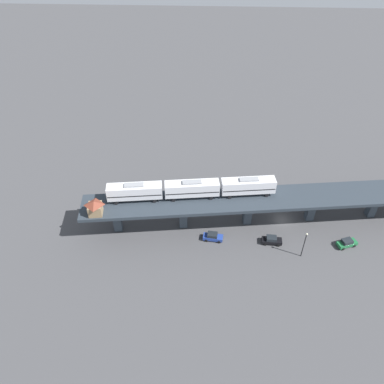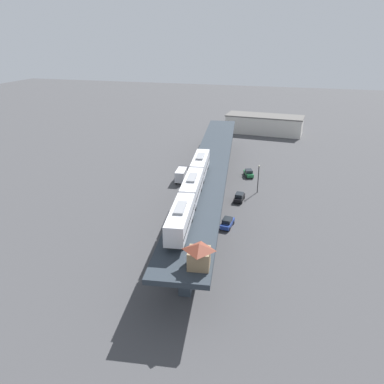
{
  "view_description": "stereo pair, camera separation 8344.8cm",
  "coord_description": "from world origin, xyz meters",
  "px_view_note": "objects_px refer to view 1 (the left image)",
  "views": [
    {
      "loc": [
        65.43,
        -18.0,
        61.95
      ],
      "look_at": [
        1.4,
        -21.35,
        8.87
      ],
      "focal_mm": 35.0,
      "sensor_mm": 36.0,
      "label": 1
    },
    {
      "loc": [
        17.89,
        -81.18,
        35.28
      ],
      "look_at": [
        1.4,
        -21.35,
        8.87
      ],
      "focal_mm": 35.0,
      "sensor_mm": 36.0,
      "label": 2
    }
  ],
  "objects_px": {
    "street_car_black": "(272,240)",
    "subway_train": "(192,188)",
    "street_car_blue": "(213,237)",
    "street_car_green": "(347,243)",
    "delivery_truck": "(300,192)",
    "street_lamp": "(304,243)",
    "signal_hut": "(95,207)"
  },
  "relations": [
    {
      "from": "subway_train",
      "to": "signal_hut",
      "type": "relative_size",
      "value": 10.31
    },
    {
      "from": "street_car_blue",
      "to": "street_car_green",
      "type": "height_order",
      "value": "same"
    },
    {
      "from": "signal_hut",
      "to": "street_lamp",
      "type": "height_order",
      "value": "signal_hut"
    },
    {
      "from": "street_car_blue",
      "to": "delivery_truck",
      "type": "relative_size",
      "value": 0.62
    },
    {
      "from": "delivery_truck",
      "to": "street_lamp",
      "type": "distance_m",
      "value": 20.13
    },
    {
      "from": "street_car_blue",
      "to": "street_car_green",
      "type": "xyz_separation_m",
      "value": [
        0.34,
        29.48,
        0.0
      ]
    },
    {
      "from": "street_car_green",
      "to": "delivery_truck",
      "type": "distance_m",
      "value": 18.04
    },
    {
      "from": "street_car_green",
      "to": "delivery_truck",
      "type": "height_order",
      "value": "delivery_truck"
    },
    {
      "from": "subway_train",
      "to": "street_lamp",
      "type": "relative_size",
      "value": 5.37
    },
    {
      "from": "subway_train",
      "to": "signal_hut",
      "type": "height_order",
      "value": "subway_train"
    },
    {
      "from": "signal_hut",
      "to": "street_car_blue",
      "type": "height_order",
      "value": "signal_hut"
    },
    {
      "from": "street_lamp",
      "to": "street_car_black",
      "type": "bearing_deg",
      "value": -119.96
    },
    {
      "from": "delivery_truck",
      "to": "street_lamp",
      "type": "relative_size",
      "value": 1.06
    },
    {
      "from": "street_car_blue",
      "to": "street_car_green",
      "type": "distance_m",
      "value": 29.48
    },
    {
      "from": "street_lamp",
      "to": "signal_hut",
      "type": "bearing_deg",
      "value": -94.08
    },
    {
      "from": "street_car_blue",
      "to": "delivery_truck",
      "type": "bearing_deg",
      "value": 126.2
    },
    {
      "from": "street_car_blue",
      "to": "street_car_green",
      "type": "bearing_deg",
      "value": 89.34
    },
    {
      "from": "street_car_green",
      "to": "street_car_blue",
      "type": "bearing_deg",
      "value": -90.66
    },
    {
      "from": "street_car_black",
      "to": "delivery_truck",
      "type": "xyz_separation_m",
      "value": [
        -16.35,
        8.8,
        0.82
      ]
    },
    {
      "from": "subway_train",
      "to": "street_car_green",
      "type": "xyz_separation_m",
      "value": [
        6.18,
        34.46,
        -8.97
      ]
    },
    {
      "from": "street_car_black",
      "to": "street_car_green",
      "type": "bearing_deg",
      "value": 90.11
    },
    {
      "from": "signal_hut",
      "to": "street_car_green",
      "type": "relative_size",
      "value": 0.76
    },
    {
      "from": "subway_train",
      "to": "signal_hut",
      "type": "xyz_separation_m",
      "value": [
        6.5,
        -20.2,
        -0.74
      ]
    },
    {
      "from": "delivery_truck",
      "to": "street_lamp",
      "type": "height_order",
      "value": "street_lamp"
    },
    {
      "from": "subway_train",
      "to": "street_car_blue",
      "type": "xyz_separation_m",
      "value": [
        5.85,
        4.98,
        -8.97
      ]
    },
    {
      "from": "street_car_black",
      "to": "subway_train",
      "type": "bearing_deg",
      "value": -109.03
    },
    {
      "from": "street_car_blue",
      "to": "delivery_truck",
      "type": "distance_m",
      "value": 27.07
    },
    {
      "from": "signal_hut",
      "to": "street_car_blue",
      "type": "bearing_deg",
      "value": 91.49
    },
    {
      "from": "street_lamp",
      "to": "street_car_blue",
      "type": "bearing_deg",
      "value": -101.33
    },
    {
      "from": "street_car_black",
      "to": "signal_hut",
      "type": "bearing_deg",
      "value": -89.58
    },
    {
      "from": "subway_train",
      "to": "street_lamp",
      "type": "xyz_separation_m",
      "value": [
        9.65,
        23.98,
        -5.8
      ]
    },
    {
      "from": "delivery_truck",
      "to": "street_car_green",
      "type": "bearing_deg",
      "value": 25.09
    }
  ]
}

